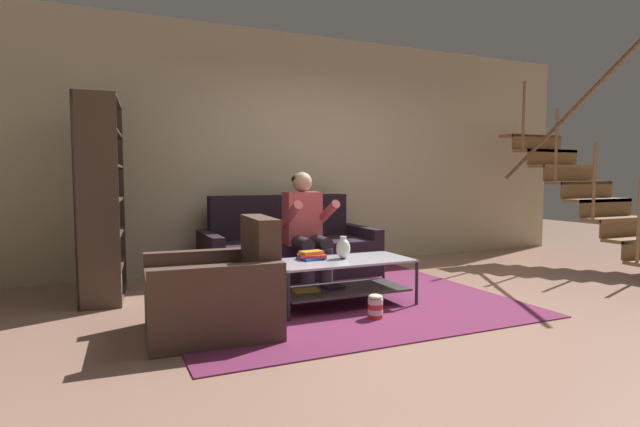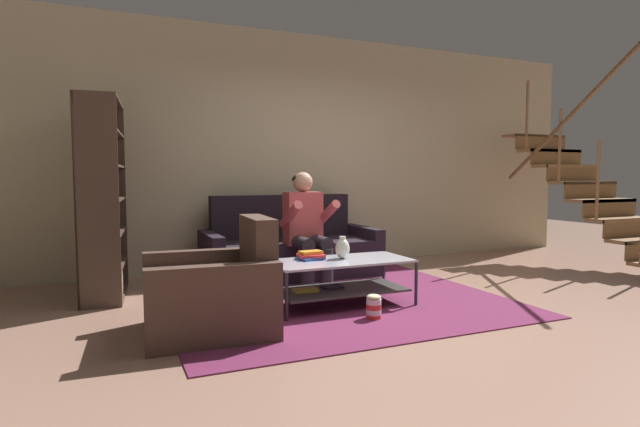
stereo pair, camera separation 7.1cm
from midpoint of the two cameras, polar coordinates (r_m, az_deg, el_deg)
The scene contains 12 objects.
ground at distance 4.36m, azimuth 10.81°, elevation -10.90°, with size 16.80×16.80×0.00m, color #A17764.
back_partition at distance 6.40m, azimuth -1.57°, elevation 7.09°, with size 8.40×0.12×2.90m, color #C2B792.
staircase_run at distance 7.12m, azimuth 28.92°, elevation 2.51°, with size 0.93×2.17×2.64m.
couch at distance 5.72m, azimuth -3.14°, elevation -4.20°, with size 1.95×0.87×0.91m.
person_seated_center at distance 5.19m, azimuth -1.15°, elevation -1.21°, with size 0.50×0.58×1.18m.
coffee_table at distance 4.40m, azimuth 2.71°, elevation -7.05°, with size 1.23×0.58×0.41m.
area_rug at distance 4.99m, azimuth 0.03°, elevation -8.82°, with size 3.00×3.38×0.01m.
vase at distance 4.43m, azimuth 3.04°, elevation -3.98°, with size 0.13×0.13×0.20m.
book_stack at distance 4.40m, azimuth -0.61°, elevation -4.83°, with size 0.25×0.21×0.07m.
bookshelf at distance 5.07m, azimuth -23.65°, elevation -0.27°, with size 0.44×1.05×1.85m.
armchair at distance 3.76m, azimuth -11.56°, elevation -8.99°, with size 0.95×0.89×0.84m.
popcorn_tub at distance 4.06m, azimuth 6.66°, elevation -10.55°, with size 0.12×0.12×0.20m.
Camera 2 is at (-2.35, -3.49, 1.14)m, focal length 28.00 mm.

